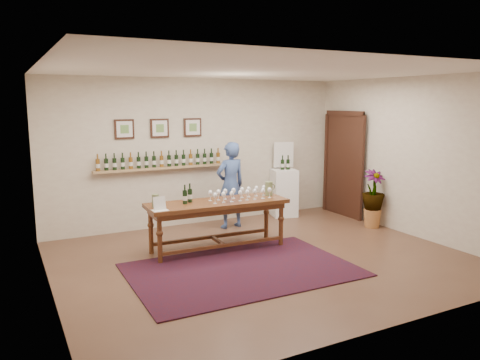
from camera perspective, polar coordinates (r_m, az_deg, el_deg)
name	(u,v)px	position (r m, az deg, el deg)	size (l,w,h in m)	color
ground	(264,259)	(7.21, 2.97, -9.60)	(6.00, 6.00, 0.00)	#533524
room_shell	(308,164)	(9.61, 8.32, 1.99)	(6.00, 6.00, 6.00)	beige
rug	(242,270)	(6.74, 0.25, -10.88)	(3.11, 2.08, 0.02)	#4F0E0F
tasting_table	(217,209)	(7.47, -2.76, -3.50)	(2.28, 0.80, 0.80)	#401D10
table_glasses	(241,194)	(7.57, 0.06, -1.70)	(1.30, 0.30, 0.18)	white
table_bottles	(187,194)	(7.32, -6.43, -1.71)	(0.27, 0.15, 0.29)	black
pitcher_left	(156,201)	(7.11, -10.25, -2.51)	(0.13, 0.13, 0.20)	#646F45
pitcher_right	(269,189)	(7.90, 3.54, -1.04)	(0.15, 0.15, 0.23)	#646F45
menu_card	(159,203)	(6.90, -9.79, -2.83)	(0.22, 0.16, 0.20)	silver
display_pedestal	(284,193)	(9.79, 5.36, -1.55)	(0.49, 0.49, 0.98)	white
pedestal_bottles	(285,162)	(9.69, 5.54, 2.17)	(0.31, 0.08, 0.31)	black
info_sign	(284,155)	(9.83, 5.33, 3.09)	(0.42, 0.02, 0.58)	silver
potted_plant	(373,199)	(9.18, 15.91, -2.20)	(0.54, 0.54, 0.95)	#A56937
person	(230,185)	(8.77, -1.17, -0.64)	(0.59, 0.39, 1.63)	#395087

